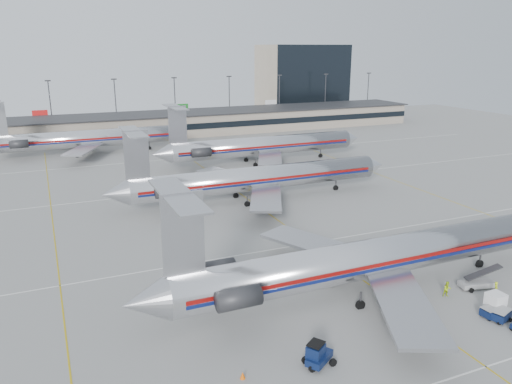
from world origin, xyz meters
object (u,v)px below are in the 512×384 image
jet_second_row (253,178)px  belt_loader (478,282)px  uld_container (495,303)px  jet_foreground (365,259)px

jet_second_row → belt_loader: size_ratio=10.73×
jet_second_row → uld_container: (6.89, -41.98, -2.74)m
jet_second_row → belt_loader: 38.92m
jet_foreground → jet_second_row: 33.92m
jet_second_row → belt_loader: jet_second_row is taller
jet_foreground → jet_second_row: (2.22, 33.85, -0.03)m
jet_second_row → uld_container: jet_second_row is taller
jet_foreground → uld_container: size_ratio=25.47×
jet_second_row → jet_foreground: bearing=-93.7°
belt_loader → uld_container: bearing=-106.7°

